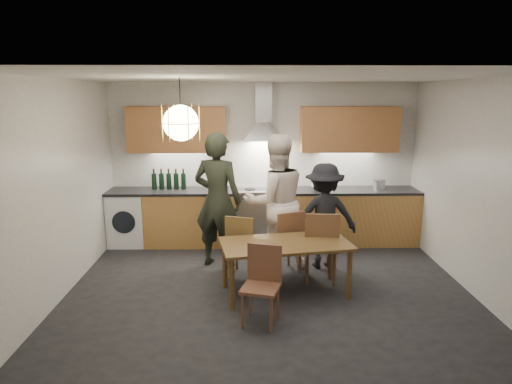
{
  "coord_description": "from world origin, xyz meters",
  "views": [
    {
      "loc": [
        -0.26,
        -5.24,
        2.43
      ],
      "look_at": [
        -0.15,
        0.4,
        1.2
      ],
      "focal_mm": 32.0,
      "sensor_mm": 36.0,
      "label": 1
    }
  ],
  "objects_px": {
    "chair_back_left": "(242,242)",
    "wine_bottles": "(169,179)",
    "person_right": "(324,216)",
    "person_mid": "(276,202)",
    "person_left": "(218,200)",
    "mixing_bowl": "(320,188)",
    "dining_table": "(285,248)",
    "chair_front": "(262,279)",
    "stock_pot": "(379,185)"
  },
  "relations": [
    {
      "from": "chair_front",
      "to": "person_left",
      "type": "bearing_deg",
      "value": 125.52
    },
    {
      "from": "person_mid",
      "to": "stock_pot",
      "type": "distance_m",
      "value": 2.06
    },
    {
      "from": "person_mid",
      "to": "mixing_bowl",
      "type": "xyz_separation_m",
      "value": [
        0.78,
        1.0,
        -0.0
      ]
    },
    {
      "from": "dining_table",
      "to": "chair_back_left",
      "type": "height_order",
      "value": "chair_back_left"
    },
    {
      "from": "person_left",
      "to": "person_right",
      "type": "relative_size",
      "value": 1.29
    },
    {
      "from": "person_right",
      "to": "person_mid",
      "type": "bearing_deg",
      "value": -4.9
    },
    {
      "from": "dining_table",
      "to": "chair_front",
      "type": "xyz_separation_m",
      "value": [
        -0.3,
        -0.69,
        -0.1
      ]
    },
    {
      "from": "chair_back_left",
      "to": "person_mid",
      "type": "distance_m",
      "value": 0.75
    },
    {
      "from": "dining_table",
      "to": "person_right",
      "type": "height_order",
      "value": "person_right"
    },
    {
      "from": "chair_back_left",
      "to": "stock_pot",
      "type": "xyz_separation_m",
      "value": [
        2.22,
        1.46,
        0.48
      ]
    },
    {
      "from": "dining_table",
      "to": "chair_back_left",
      "type": "xyz_separation_m",
      "value": [
        -0.54,
        0.51,
        -0.09
      ]
    },
    {
      "from": "dining_table",
      "to": "chair_front",
      "type": "bearing_deg",
      "value": -123.87
    },
    {
      "from": "person_mid",
      "to": "chair_front",
      "type": "bearing_deg",
      "value": 66.51
    },
    {
      "from": "dining_table",
      "to": "person_left",
      "type": "relative_size",
      "value": 0.87
    },
    {
      "from": "chair_front",
      "to": "person_mid",
      "type": "height_order",
      "value": "person_mid"
    },
    {
      "from": "chair_front",
      "to": "mixing_bowl",
      "type": "relative_size",
      "value": 2.72
    },
    {
      "from": "chair_back_left",
      "to": "person_left",
      "type": "height_order",
      "value": "person_left"
    },
    {
      "from": "person_left",
      "to": "chair_front",
      "type": "bearing_deg",
      "value": 129.19
    },
    {
      "from": "person_left",
      "to": "person_mid",
      "type": "distance_m",
      "value": 0.81
    },
    {
      "from": "chair_back_left",
      "to": "stock_pot",
      "type": "bearing_deg",
      "value": -128.22
    },
    {
      "from": "chair_front",
      "to": "person_left",
      "type": "height_order",
      "value": "person_left"
    },
    {
      "from": "person_mid",
      "to": "stock_pot",
      "type": "xyz_separation_m",
      "value": [
        1.75,
        1.08,
        0.03
      ]
    },
    {
      "from": "mixing_bowl",
      "to": "wine_bottles",
      "type": "bearing_deg",
      "value": 177.29
    },
    {
      "from": "dining_table",
      "to": "stock_pot",
      "type": "relative_size",
      "value": 8.42
    },
    {
      "from": "person_right",
      "to": "stock_pot",
      "type": "bearing_deg",
      "value": -139.68
    },
    {
      "from": "chair_front",
      "to": "person_mid",
      "type": "relative_size",
      "value": 0.45
    },
    {
      "from": "dining_table",
      "to": "person_mid",
      "type": "relative_size",
      "value": 0.88
    },
    {
      "from": "person_mid",
      "to": "dining_table",
      "type": "bearing_deg",
      "value": 79.36
    },
    {
      "from": "stock_pot",
      "to": "wine_bottles",
      "type": "distance_m",
      "value": 3.41
    },
    {
      "from": "person_right",
      "to": "person_left",
      "type": "bearing_deg",
      "value": -7.43
    },
    {
      "from": "person_left",
      "to": "chair_back_left",
      "type": "bearing_deg",
      "value": 147.03
    },
    {
      "from": "chair_front",
      "to": "person_right",
      "type": "distance_m",
      "value": 1.84
    },
    {
      "from": "chair_back_left",
      "to": "dining_table",
      "type": "bearing_deg",
      "value": 155.03
    },
    {
      "from": "chair_front",
      "to": "stock_pot",
      "type": "xyz_separation_m",
      "value": [
        1.98,
        2.66,
        0.49
      ]
    },
    {
      "from": "person_mid",
      "to": "wine_bottles",
      "type": "height_order",
      "value": "person_mid"
    },
    {
      "from": "person_left",
      "to": "mixing_bowl",
      "type": "xyz_separation_m",
      "value": [
        1.59,
        0.93,
        -0.02
      ]
    },
    {
      "from": "person_left",
      "to": "stock_pot",
      "type": "xyz_separation_m",
      "value": [
        2.56,
        1.01,
        0.01
      ]
    },
    {
      "from": "mixing_bowl",
      "to": "stock_pot",
      "type": "height_order",
      "value": "stock_pot"
    },
    {
      "from": "person_right",
      "to": "stock_pot",
      "type": "xyz_separation_m",
      "value": [
        1.07,
        1.08,
        0.23
      ]
    },
    {
      "from": "dining_table",
      "to": "stock_pot",
      "type": "bearing_deg",
      "value": 39.35
    },
    {
      "from": "chair_front",
      "to": "wine_bottles",
      "type": "bearing_deg",
      "value": 134.21
    },
    {
      "from": "person_right",
      "to": "mixing_bowl",
      "type": "xyz_separation_m",
      "value": [
        0.1,
        1.0,
        0.19
      ]
    },
    {
      "from": "chair_back_left",
      "to": "wine_bottles",
      "type": "bearing_deg",
      "value": -33.03
    },
    {
      "from": "person_right",
      "to": "mixing_bowl",
      "type": "height_order",
      "value": "person_right"
    },
    {
      "from": "person_right",
      "to": "wine_bottles",
      "type": "height_order",
      "value": "person_right"
    },
    {
      "from": "person_right",
      "to": "wine_bottles",
      "type": "relative_size",
      "value": 2.69
    },
    {
      "from": "mixing_bowl",
      "to": "person_mid",
      "type": "bearing_deg",
      "value": -128.04
    },
    {
      "from": "chair_front",
      "to": "wine_bottles",
      "type": "relative_size",
      "value": 1.52
    },
    {
      "from": "stock_pot",
      "to": "dining_table",
      "type": "bearing_deg",
      "value": -130.49
    },
    {
      "from": "chair_front",
      "to": "person_left",
      "type": "xyz_separation_m",
      "value": [
        -0.57,
        1.65,
        0.48
      ]
    }
  ]
}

